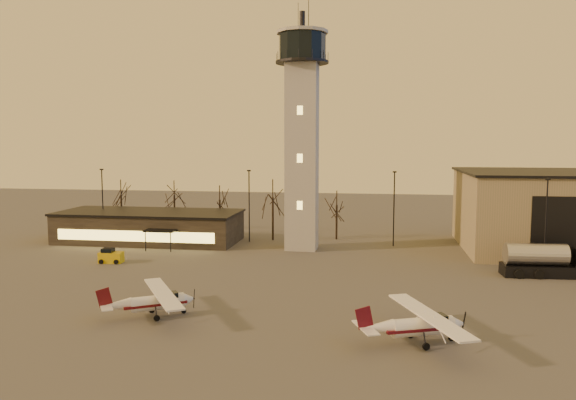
{
  "coord_description": "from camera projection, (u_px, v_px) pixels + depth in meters",
  "views": [
    {
      "loc": [
        9.73,
        -42.35,
        14.16
      ],
      "look_at": [
        0.88,
        13.0,
        8.26
      ],
      "focal_mm": 35.0,
      "sensor_mm": 36.0,
      "label": 1
    }
  ],
  "objects": [
    {
      "name": "ground",
      "position": [
        251.0,
        320.0,
        44.6
      ],
      "size": [
        220.0,
        220.0,
        0.0
      ],
      "primitive_type": "plane",
      "color": "#423F3D",
      "rests_on": "ground"
    },
    {
      "name": "tree_row",
      "position": [
        220.0,
        196.0,
        84.58
      ],
      "size": [
        37.2,
        9.2,
        8.8
      ],
      "color": "black",
      "rests_on": "ground"
    },
    {
      "name": "cessna_front",
      "position": [
        424.0,
        329.0,
        39.32
      ],
      "size": [
        8.72,
        10.57,
        2.99
      ],
      "rotation": [
        0.0,
        0.0,
        0.38
      ],
      "color": "white",
      "rests_on": "ground"
    },
    {
      "name": "terminal",
      "position": [
        150.0,
        226.0,
        79.23
      ],
      "size": [
        25.4,
        12.2,
        4.3
      ],
      "color": "black",
      "rests_on": "ground"
    },
    {
      "name": "fuel_truck",
      "position": [
        548.0,
        263.0,
        58.8
      ],
      "size": [
        9.54,
        3.53,
        3.49
      ],
      "rotation": [
        0.0,
        0.0,
        0.06
      ],
      "color": "black",
      "rests_on": "ground"
    },
    {
      "name": "light_poles",
      "position": [
        307.0,
        207.0,
        74.4
      ],
      "size": [
        58.5,
        12.25,
        10.14
      ],
      "color": "black",
      "rests_on": "ground"
    },
    {
      "name": "service_cart",
      "position": [
        111.0,
        257.0,
        65.49
      ],
      "size": [
        2.78,
        1.88,
        1.7
      ],
      "rotation": [
        0.0,
        0.0,
        0.07
      ],
      "color": "#C1A20B",
      "rests_on": "ground"
    },
    {
      "name": "control_tower",
      "position": [
        302.0,
        124.0,
        72.35
      ],
      "size": [
        6.8,
        6.8,
        32.6
      ],
      "color": "#A29E99",
      "rests_on": "ground"
    },
    {
      "name": "cessna_rear",
      "position": [
        159.0,
        305.0,
        45.4
      ],
      "size": [
        8.24,
        9.37,
        2.83
      ],
      "rotation": [
        0.0,
        0.0,
        0.56
      ],
      "color": "silver",
      "rests_on": "ground"
    }
  ]
}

